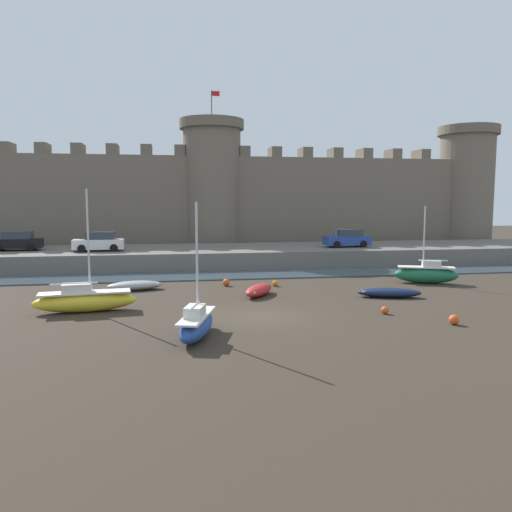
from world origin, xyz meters
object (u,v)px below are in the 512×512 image
(mooring_buoy_near_channel, at_px, (226,282))
(mooring_buoy_near_shore, at_px, (385,310))
(rowboat_near_channel_left, at_px, (389,292))
(car_quay_centre_west, at_px, (99,242))
(rowboat_foreground_left, at_px, (135,285))
(car_quay_centre_east, at_px, (347,238))
(sailboat_midflat_left, at_px, (85,300))
(car_quay_west, at_px, (17,241))
(sailboat_midflat_centre, at_px, (197,324))
(mooring_buoy_mid_mud, at_px, (275,283))
(mooring_buoy_off_centre, at_px, (454,320))
(rowboat_near_channel_right, at_px, (259,290))
(sailboat_foreground_centre, at_px, (426,274))

(mooring_buoy_near_channel, bearing_deg, mooring_buoy_near_shore, -53.74)
(rowboat_near_channel_left, distance_m, mooring_buoy_near_channel, 10.61)
(rowboat_near_channel_left, xyz_separation_m, car_quay_centre_west, (-18.65, 15.77, 1.96))
(mooring_buoy_near_shore, bearing_deg, mooring_buoy_near_channel, 126.26)
(rowboat_near_channel_left, bearing_deg, rowboat_foreground_left, 161.84)
(car_quay_centre_east, bearing_deg, sailboat_midflat_left, -139.71)
(sailboat_midflat_left, relative_size, car_quay_west, 1.51)
(sailboat_midflat_centre, relative_size, mooring_buoy_mid_mud, 14.33)
(mooring_buoy_near_channel, relative_size, mooring_buoy_near_shore, 1.25)
(rowboat_near_channel_left, relative_size, mooring_buoy_near_channel, 8.12)
(mooring_buoy_off_centre, bearing_deg, rowboat_near_channel_left, 91.42)
(sailboat_midflat_left, relative_size, sailboat_midflat_centre, 1.12)
(sailboat_midflat_left, distance_m, mooring_buoy_near_shore, 15.30)
(mooring_buoy_near_channel, bearing_deg, car_quay_centre_east, 40.82)
(mooring_buoy_near_channel, distance_m, car_quay_centre_west, 14.19)
(mooring_buoy_near_channel, height_order, car_quay_centre_west, car_quay_centre_west)
(sailboat_midflat_centre, bearing_deg, car_quay_centre_west, 107.16)
(mooring_buoy_off_centre, relative_size, mooring_buoy_mid_mud, 1.19)
(sailboat_midflat_centre, bearing_deg, sailboat_midflat_left, 132.67)
(mooring_buoy_near_shore, height_order, mooring_buoy_mid_mud, mooring_buoy_mid_mud)
(rowboat_foreground_left, bearing_deg, rowboat_near_channel_left, -18.16)
(sailboat_midflat_left, height_order, mooring_buoy_off_centre, sailboat_midflat_left)
(rowboat_near_channel_right, bearing_deg, mooring_buoy_near_shore, -46.59)
(mooring_buoy_near_shore, relative_size, car_quay_centre_west, 0.09)
(sailboat_midflat_centre, bearing_deg, rowboat_foreground_left, 105.82)
(mooring_buoy_off_centre, xyz_separation_m, car_quay_west, (-25.78, 24.11, 2.03))
(car_quay_west, bearing_deg, mooring_buoy_near_shore, -42.42)
(rowboat_foreground_left, height_order, sailboat_foreground_centre, sailboat_foreground_centre)
(mooring_buoy_near_channel, relative_size, mooring_buoy_mid_mud, 1.22)
(car_quay_centre_west, xyz_separation_m, car_quay_centre_east, (21.77, 0.26, 0.00))
(car_quay_centre_west, bearing_deg, mooring_buoy_mid_mud, -40.46)
(rowboat_near_channel_left, relative_size, mooring_buoy_near_shore, 10.14)
(sailboat_midflat_left, xyz_separation_m, car_quay_centre_east, (20.18, 17.11, 1.65))
(car_quay_centre_east, relative_size, car_quay_west, 1.00)
(sailboat_midflat_left, bearing_deg, rowboat_near_channel_right, 16.17)
(rowboat_near_channel_right, bearing_deg, car_quay_west, 138.95)
(rowboat_near_channel_left, height_order, mooring_buoy_near_channel, rowboat_near_channel_left)
(mooring_buoy_near_channel, relative_size, car_quay_centre_east, 0.12)
(mooring_buoy_mid_mud, bearing_deg, mooring_buoy_near_channel, 169.18)
(mooring_buoy_mid_mud, bearing_deg, sailboat_midflat_left, -152.01)
(car_quay_centre_east, xyz_separation_m, car_quay_west, (-28.74, 1.41, 0.00))
(sailboat_midflat_centre, height_order, mooring_buoy_near_channel, sailboat_midflat_centre)
(sailboat_midflat_left, relative_size, car_quay_centre_east, 1.51)
(mooring_buoy_off_centre, distance_m, mooring_buoy_mid_mud, 13.02)
(mooring_buoy_near_channel, xyz_separation_m, mooring_buoy_near_shore, (7.02, -9.56, -0.05))
(sailboat_midflat_left, xyz_separation_m, mooring_buoy_near_shore, (14.99, -3.00, -0.42))
(sailboat_midflat_left, distance_m, car_quay_centre_west, 17.01)
(rowboat_near_channel_right, height_order, car_quay_west, car_quay_west)
(mooring_buoy_near_channel, distance_m, car_quay_centre_east, 16.25)
(rowboat_foreground_left, relative_size, car_quay_centre_west, 0.87)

